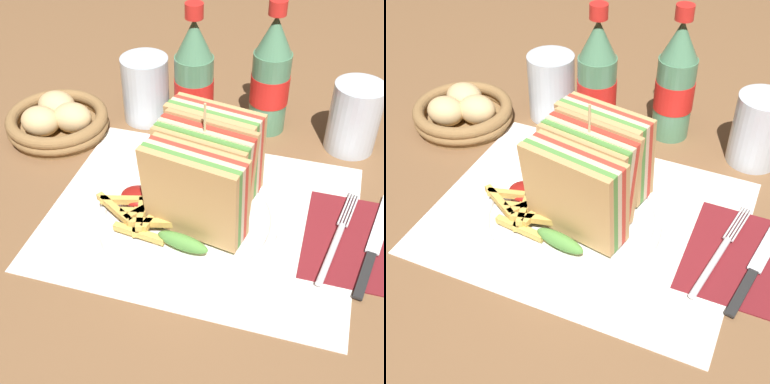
# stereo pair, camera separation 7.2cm
# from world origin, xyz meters

# --- Properties ---
(ground_plane) EXTENTS (4.00, 4.00, 0.00)m
(ground_plane) POSITION_xyz_m (0.00, 0.00, 0.00)
(ground_plane) COLOR brown
(placemat) EXTENTS (0.42, 0.34, 0.00)m
(placemat) POSITION_xyz_m (0.03, -0.01, 0.00)
(placemat) COLOR silver
(placemat) RESTS_ON ground_plane
(plate_main) EXTENTS (0.25, 0.25, 0.02)m
(plate_main) POSITION_xyz_m (0.02, -0.03, 0.01)
(plate_main) COLOR white
(plate_main) RESTS_ON ground_plane
(club_sandwich) EXTENTS (0.14, 0.19, 0.17)m
(club_sandwich) POSITION_xyz_m (0.04, -0.01, 0.08)
(club_sandwich) COLOR tan
(club_sandwich) RESTS_ON plate_main
(fries_pile) EXTENTS (0.12, 0.07, 0.02)m
(fries_pile) POSITION_xyz_m (-0.04, -0.06, 0.03)
(fries_pile) COLOR gold
(fries_pile) RESTS_ON plate_main
(ketchup_blob) EXTENTS (0.05, 0.04, 0.02)m
(ketchup_blob) POSITION_xyz_m (-0.05, -0.03, 0.03)
(ketchup_blob) COLOR maroon
(ketchup_blob) RESTS_ON plate_main
(napkin) EXTENTS (0.14, 0.17, 0.00)m
(napkin) POSITION_xyz_m (0.24, -0.00, 0.00)
(napkin) COLOR maroon
(napkin) RESTS_ON ground_plane
(fork) EXTENTS (0.04, 0.19, 0.01)m
(fork) POSITION_xyz_m (0.22, -0.02, 0.01)
(fork) COLOR silver
(fork) RESTS_ON napkin
(knife) EXTENTS (0.05, 0.20, 0.00)m
(knife) POSITION_xyz_m (0.27, -0.00, 0.01)
(knife) COLOR black
(knife) RESTS_ON napkin
(coke_bottle_near) EXTENTS (0.06, 0.06, 0.22)m
(coke_bottle_near) POSITION_xyz_m (-0.04, 0.19, 0.09)
(coke_bottle_near) COLOR #4C7F5B
(coke_bottle_near) RESTS_ON ground_plane
(coke_bottle_far) EXTENTS (0.06, 0.06, 0.22)m
(coke_bottle_far) POSITION_xyz_m (0.08, 0.24, 0.09)
(coke_bottle_far) COLOR #4C7F5B
(coke_bottle_far) RESTS_ON ground_plane
(glass_near) EXTENTS (0.08, 0.08, 0.11)m
(glass_near) POSITION_xyz_m (0.22, 0.22, 0.05)
(glass_near) COLOR silver
(glass_near) RESTS_ON ground_plane
(glass_far) EXTENTS (0.08, 0.08, 0.11)m
(glass_far) POSITION_xyz_m (-0.13, 0.21, 0.06)
(glass_far) COLOR silver
(glass_far) RESTS_ON ground_plane
(bread_basket) EXTENTS (0.17, 0.17, 0.06)m
(bread_basket) POSITION_xyz_m (-0.25, 0.12, 0.02)
(bread_basket) COLOR olive
(bread_basket) RESTS_ON ground_plane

